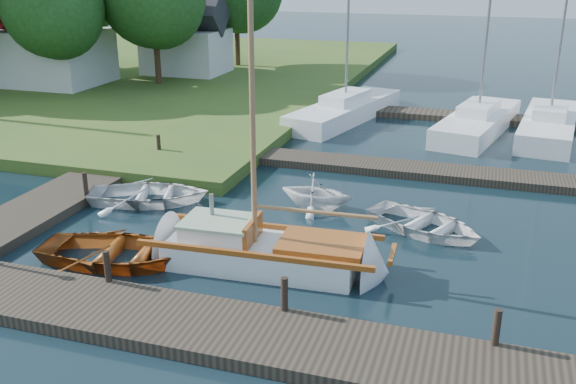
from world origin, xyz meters
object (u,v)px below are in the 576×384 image
(mooring_post_1, at_px, (107,266))
(tender_a, at_px, (149,191))
(mooring_post_5, at_px, (159,145))
(marina_boat_3, at_px, (549,123))
(sailboat, at_px, (268,254))
(house_a, at_px, (50,42))
(marina_boat_2, at_px, (478,120))
(tender_c, at_px, (425,220))
(house_c, at_px, (186,41))
(dinghy, at_px, (117,248))
(mooring_post_4, at_px, (85,184))
(mooring_post_2, at_px, (284,294))
(mooring_post_3, at_px, (497,327))
(marina_boat_0, at_px, (345,109))
(tree_2, at_px, (53,5))
(tender_b, at_px, (317,189))

(mooring_post_1, xyz_separation_m, tender_a, (-2.10, 5.75, -0.29))
(mooring_post_5, height_order, marina_boat_3, marina_boat_3)
(marina_boat_3, bearing_deg, mooring_post_5, 127.98)
(sailboat, xyz_separation_m, house_a, (-20.25, 18.50, 2.62))
(tender_a, bearing_deg, marina_boat_2, -56.75)
(tender_c, distance_m, house_c, 27.66)
(dinghy, relative_size, marina_boat_2, 0.36)
(mooring_post_4, distance_m, house_a, 20.74)
(house_a, bearing_deg, tender_a, -45.68)
(mooring_post_2, xyz_separation_m, tender_c, (2.43, 6.05, -0.32))
(marina_boat_3, bearing_deg, mooring_post_3, -179.27)
(tender_c, relative_size, marina_boat_3, 0.32)
(tender_a, xyz_separation_m, house_c, (-8.90, 21.25, 2.17))
(marina_boat_2, xyz_separation_m, marina_boat_3, (3.14, 0.41, -0.00))
(mooring_post_5, xyz_separation_m, marina_boat_3, (15.13, 9.04, -0.13))
(tender_a, bearing_deg, dinghy, 179.97)
(marina_boat_0, bearing_deg, tree_2, 104.88)
(tender_a, relative_size, tender_b, 1.65)
(tender_c, height_order, house_a, house_a)
(mooring_post_1, bearing_deg, tender_c, 41.16)
(sailboat, bearing_deg, mooring_post_5, 131.30)
(mooring_post_3, xyz_separation_m, mooring_post_4, (-13.00, 5.00, 0.00))
(mooring_post_2, xyz_separation_m, dinghy, (-5.17, 1.48, -0.26))
(tender_b, bearing_deg, tender_a, 108.01)
(dinghy, bearing_deg, sailboat, -83.07)
(house_c, bearing_deg, tender_c, -49.44)
(marina_boat_0, relative_size, marina_boat_3, 0.99)
(mooring_post_4, bearing_deg, tender_c, 5.51)
(sailboat, bearing_deg, mooring_post_4, 158.25)
(mooring_post_4, height_order, house_a, house_a)
(marina_boat_0, bearing_deg, mooring_post_1, -170.17)
(mooring_post_3, relative_size, mooring_post_4, 1.00)
(mooring_post_2, xyz_separation_m, tree_2, (-19.50, 19.05, 4.55))
(marina_boat_3, bearing_deg, tender_a, 142.25)
(tender_b, distance_m, marina_boat_3, 14.36)
(mooring_post_3, relative_size, tender_b, 0.33)
(house_a, xyz_separation_m, house_c, (6.00, 6.00, -0.38))
(mooring_post_2, height_order, mooring_post_5, same)
(sailboat, height_order, tender_a, sailboat)
(dinghy, xyz_separation_m, tender_c, (7.59, 4.57, -0.06))
(house_a, height_order, house_c, house_a)
(mooring_post_5, height_order, sailboat, sailboat)
(house_a, distance_m, tree_2, 3.61)
(mooring_post_2, distance_m, marina_boat_0, 19.42)
(mooring_post_4, relative_size, marina_boat_3, 0.07)
(mooring_post_3, distance_m, tender_a, 12.51)
(dinghy, bearing_deg, mooring_post_3, -106.38)
(mooring_post_1, relative_size, mooring_post_2, 1.00)
(dinghy, distance_m, marina_boat_3, 21.16)
(marina_boat_0, bearing_deg, dinghy, -172.68)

